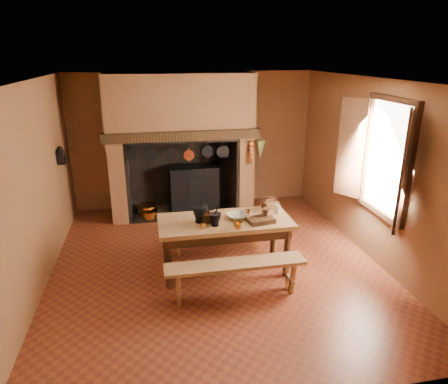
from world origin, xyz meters
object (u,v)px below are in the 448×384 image
Objects in this scene: work_table at (225,228)px; wicker_basket at (270,205)px; iron_range at (194,187)px; bench_front at (235,271)px; mixing_bowl at (237,216)px; coffee_grinder at (207,217)px.

work_table is 0.85m from wicker_basket.
iron_range reaches higher than bench_front.
iron_range is at bearing 97.77° from wicker_basket.
work_table is (0.14, -2.66, 0.22)m from iron_range.
bench_front is at bearing -140.75° from wicker_basket.
work_table is 0.25m from mixing_bowl.
wicker_basket is at bearing 52.33° from bench_front.
coffee_grinder is at bearing -174.62° from mixing_bowl.
bench_front is at bearing -90.00° from work_table.
coffee_grinder reaches higher than bench_front.
bench_front is 9.38× the size of coffee_grinder.
work_table is 0.78m from bench_front.
wicker_basket is at bearing 24.24° from coffee_grinder.
mixing_bowl is at bearing 12.62° from coffee_grinder.
iron_range is 2.67m from work_table.
mixing_bowl is (0.32, -2.66, 0.39)m from iron_range.
iron_range is 3.39m from bench_front.
coffee_grinder is at bearing -171.75° from work_table.
work_table is 0.34m from coffee_grinder.
bench_front is at bearing -60.99° from coffee_grinder.
bench_front is (0.00, -0.72, -0.31)m from work_table.
iron_range is 2.71m from mixing_bowl.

